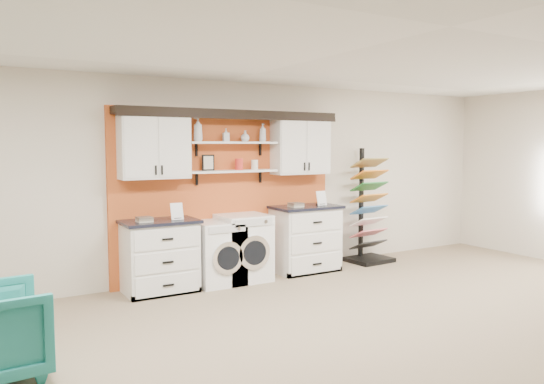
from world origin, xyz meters
TOP-DOWN VIEW (x-y plane):
  - floor at (0.00, 0.00)m, footprint 10.00×10.00m
  - ceiling at (0.00, 0.00)m, footprint 10.00×10.00m
  - wall_back at (0.00, 4.00)m, footprint 10.00×0.00m
  - accent_panel at (0.00, 3.96)m, footprint 3.40×0.07m
  - upper_cabinet_left at (-1.13, 3.79)m, footprint 0.90×0.35m
  - upper_cabinet_right at (1.13, 3.79)m, footprint 0.90×0.35m
  - shelf_lower at (0.00, 3.80)m, footprint 1.32×0.28m
  - shelf_upper at (0.00, 3.80)m, footprint 1.32×0.28m
  - crown_molding at (0.00, 3.81)m, footprint 3.30×0.41m
  - picture_frame at (-0.35, 3.85)m, footprint 0.18×0.02m
  - canister_red at (0.10, 3.80)m, footprint 0.11×0.11m
  - canister_cream at (0.35, 3.80)m, footprint 0.10×0.10m
  - base_cabinet_left at (-1.13, 3.64)m, footprint 0.96×0.66m
  - base_cabinet_right at (1.13, 3.64)m, footprint 1.01×0.66m
  - washer at (-0.32, 3.64)m, footprint 0.62×0.71m
  - dryer at (0.08, 3.64)m, footprint 0.66×0.71m
  - sample_rack at (2.39, 3.68)m, footprint 0.71×0.60m
  - soap_bottle_a at (-0.51, 3.80)m, footprint 0.14×0.14m
  - soap_bottle_b at (-0.10, 3.80)m, footprint 0.10×0.10m
  - soap_bottle_c at (0.20, 3.80)m, footprint 0.17×0.17m
  - soap_bottle_d at (0.49, 3.80)m, footprint 0.14×0.14m

SIDE VIEW (x-z plane):
  - floor at x=0.00m, z-range 0.00..0.00m
  - washer at x=-0.32m, z-range 0.00..0.86m
  - dryer at x=0.08m, z-range 0.00..0.93m
  - base_cabinet_left at x=-1.13m, z-range 0.00..0.94m
  - base_cabinet_right at x=1.13m, z-range 0.00..0.99m
  - sample_rack at x=2.39m, z-range -0.36..1.49m
  - accent_panel at x=0.00m, z-range 0.00..2.40m
  - wall_back at x=0.00m, z-range -3.60..6.40m
  - shelf_lower at x=0.00m, z-range 1.52..1.54m
  - canister_cream at x=0.35m, z-range 1.54..1.69m
  - canister_red at x=0.10m, z-range 1.54..1.71m
  - picture_frame at x=-0.35m, z-range 1.54..1.77m
  - upper_cabinet_left at x=-1.13m, z-range 1.46..2.30m
  - upper_cabinet_right at x=1.13m, z-range 1.46..2.30m
  - shelf_upper at x=0.00m, z-range 1.92..1.94m
  - soap_bottle_c at x=0.20m, z-range 1.95..2.10m
  - soap_bottle_b at x=-0.10m, z-range 1.95..2.13m
  - soap_bottle_d at x=0.49m, z-range 1.95..2.20m
  - soap_bottle_a at x=-0.51m, z-range 1.95..2.26m
  - crown_molding at x=0.00m, z-range 2.26..2.39m
  - ceiling at x=0.00m, z-range 2.80..2.80m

